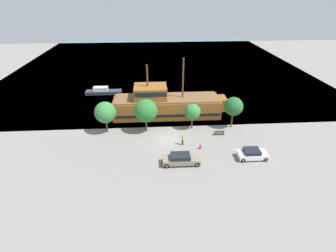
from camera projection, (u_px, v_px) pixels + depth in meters
The scene contains 13 objects.
ground_plane at pixel (168, 139), 40.18m from camera, with size 160.00×160.00×0.00m, color gray.
water_surface at pixel (158, 64), 78.92m from camera, with size 80.00×80.00×0.00m, color teal.
pirate_ship at pixel (165, 104), 46.80m from camera, with size 20.09×5.51×10.32m.
moored_boat_dockside at pixel (103, 91), 56.91m from camera, with size 7.66×1.89×1.55m.
parked_car_curb_front at pixel (181, 159), 34.24m from camera, with size 4.89×1.89×1.47m.
parked_car_curb_mid at pixel (252, 154), 35.40m from camera, with size 3.91×2.01×1.38m.
fire_hydrant at pixel (200, 147), 37.50m from camera, with size 0.42×0.25×0.76m.
bench_promenade_east at pixel (219, 133), 41.09m from camera, with size 1.53×0.45×0.85m.
pedestrian_walking_near at pixel (183, 140), 38.33m from camera, with size 0.32×0.32×1.74m.
tree_row_east at pixel (105, 112), 40.58m from camera, with size 3.36×3.36×5.12m.
tree_row_mideast at pixel (146, 111), 40.71m from camera, with size 3.67×3.67×5.46m.
tree_row_midwest at pixel (192, 112), 41.86m from camera, with size 2.60×2.60×4.30m.
tree_row_west at pixel (234, 107), 41.93m from camera, with size 3.03×3.03×5.23m.
Camera 1 is at (-2.17, -34.44, 20.67)m, focal length 28.00 mm.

